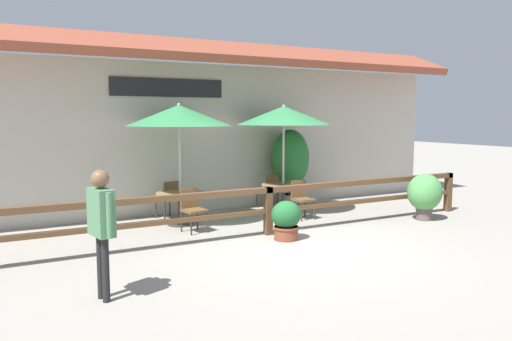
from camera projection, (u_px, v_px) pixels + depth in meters
ground_plane at (297, 247)px, 8.98m from camera, size 60.00×60.00×0.00m
building_facade at (207, 123)px, 12.32m from camera, size 14.28×1.49×4.23m
patio_railing at (268, 200)px, 9.82m from camera, size 10.40×0.14×0.95m
patio_umbrella_near at (179, 115)px, 10.55m from camera, size 2.23×2.23×2.61m
dining_table_near at (180, 199)px, 10.74m from camera, size 1.06×1.06×0.70m
chair_near_streetside at (193, 208)px, 10.10m from camera, size 0.49×0.49×0.87m
chair_near_wallside at (169, 197)px, 11.39m from camera, size 0.51×0.51×0.87m
patio_umbrella_middle at (284, 116)px, 11.83m from camera, size 2.23×2.23×2.61m
dining_table_middle at (283, 190)px, 12.03m from camera, size 1.06×1.06×0.70m
chair_middle_streetside at (302, 197)px, 11.40m from camera, size 0.44×0.44×0.87m
chair_middle_wallside at (269, 189)px, 12.71m from camera, size 0.50×0.50×0.87m
potted_plant_tall_tropical at (286, 220)px, 9.45m from camera, size 0.58×0.52×0.75m
potted_plant_corner_fern at (425, 194)px, 11.24m from camera, size 0.81×0.73×1.05m
potted_plant_small_flowering at (290, 160)px, 12.95m from camera, size 1.01×0.91×2.00m
pedestrian at (101, 217)px, 6.27m from camera, size 0.28×0.58×1.68m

